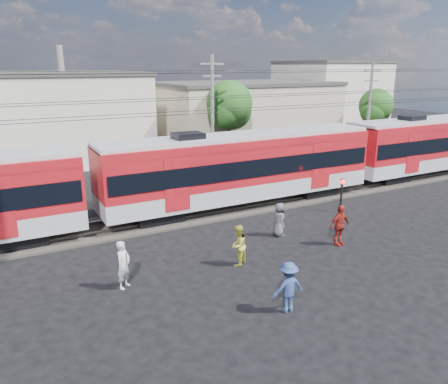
{
  "coord_description": "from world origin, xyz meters",
  "views": [
    {
      "loc": [
        -7.8,
        -12.6,
        7.82
      ],
      "look_at": [
        1.59,
        5.0,
        2.0
      ],
      "focal_mm": 35.0,
      "sensor_mm": 36.0,
      "label": 1
    }
  ],
  "objects_px": {
    "pedestrian_a": "(123,265)",
    "crossing_signal": "(342,189)",
    "car_silver": "(364,154)",
    "pedestrian_c": "(288,287)",
    "commuter_train": "(245,165)"
  },
  "relations": [
    {
      "from": "commuter_train",
      "to": "car_silver",
      "type": "relative_size",
      "value": 11.43
    },
    {
      "from": "pedestrian_c",
      "to": "car_silver",
      "type": "bearing_deg",
      "value": -137.1
    },
    {
      "from": "pedestrian_c",
      "to": "commuter_train",
      "type": "bearing_deg",
      "value": -109.66
    },
    {
      "from": "pedestrian_c",
      "to": "car_silver",
      "type": "xyz_separation_m",
      "value": [
        19.17,
        15.64,
        -0.12
      ]
    },
    {
      "from": "pedestrian_c",
      "to": "crossing_signal",
      "type": "height_order",
      "value": "crossing_signal"
    },
    {
      "from": "pedestrian_a",
      "to": "crossing_signal",
      "type": "relative_size",
      "value": 0.96
    },
    {
      "from": "car_silver",
      "to": "crossing_signal",
      "type": "height_order",
      "value": "crossing_signal"
    },
    {
      "from": "pedestrian_a",
      "to": "car_silver",
      "type": "relative_size",
      "value": 0.41
    },
    {
      "from": "pedestrian_a",
      "to": "pedestrian_c",
      "type": "height_order",
      "value": "pedestrian_a"
    },
    {
      "from": "car_silver",
      "to": "pedestrian_a",
      "type": "bearing_deg",
      "value": 102.66
    },
    {
      "from": "car_silver",
      "to": "commuter_train",
      "type": "bearing_deg",
      "value": 96.36
    },
    {
      "from": "pedestrian_a",
      "to": "crossing_signal",
      "type": "height_order",
      "value": "crossing_signal"
    },
    {
      "from": "commuter_train",
      "to": "crossing_signal",
      "type": "height_order",
      "value": "commuter_train"
    },
    {
      "from": "car_silver",
      "to": "crossing_signal",
      "type": "bearing_deg",
      "value": 116.09
    },
    {
      "from": "commuter_train",
      "to": "pedestrian_c",
      "type": "xyz_separation_m",
      "value": [
        -4.45,
        -10.32,
        -1.53
      ]
    }
  ]
}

